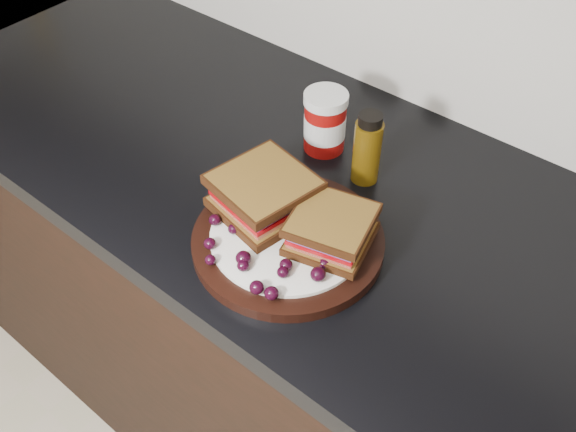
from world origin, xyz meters
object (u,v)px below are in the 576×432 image
(condiment_jar, at_px, (325,122))
(oil_bottle, at_px, (367,148))
(sandwich_left, at_px, (264,194))
(plate, at_px, (288,241))

(condiment_jar, height_order, oil_bottle, oil_bottle)
(sandwich_left, distance_m, condiment_jar, 0.20)
(plate, relative_size, condiment_jar, 2.60)
(sandwich_left, bearing_deg, condiment_jar, 111.40)
(sandwich_left, xyz_separation_m, oil_bottle, (0.06, 0.18, 0.01))
(plate, bearing_deg, condiment_jar, 114.25)
(sandwich_left, bearing_deg, plate, -5.92)
(sandwich_left, relative_size, oil_bottle, 1.05)
(sandwich_left, height_order, oil_bottle, oil_bottle)
(condiment_jar, bearing_deg, oil_bottle, -12.45)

